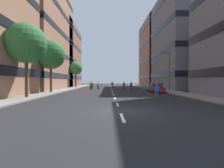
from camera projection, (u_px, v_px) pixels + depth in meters
ground_plane at (112, 89)px, 37.96m from camera, size 162.17×162.17×0.00m
sidewalk_left at (71, 88)px, 41.11m from camera, size 3.05×74.33×0.14m
sidewalk_right at (151, 88)px, 41.56m from camera, size 3.05×74.33×0.14m
lane_markings at (111, 89)px, 38.93m from camera, size 0.16×62.20×0.01m
building_left_mid at (32, 14)px, 39.31m from camera, size 14.27×23.29×34.75m
building_left_far at (55, 56)px, 56.83m from camera, size 14.27×20.94×20.11m
building_right_mid at (189, 43)px, 40.27m from camera, size 14.27×19.18×21.64m
building_right_far at (165, 54)px, 57.65m from camera, size 14.27×19.13×21.85m
parked_car_near at (156, 88)px, 27.91m from camera, size 1.82×4.40×1.52m
street_tree_near at (51, 55)px, 26.92m from camera, size 4.55×4.55×8.21m
street_tree_mid at (26, 43)px, 18.85m from camera, size 4.44×4.44×8.19m
street_tree_far at (76, 68)px, 47.70m from camera, size 3.63×3.63×7.13m
streetlamp_right at (167, 68)px, 28.52m from camera, size 2.13×0.30×6.50m
skater_0 at (157, 90)px, 17.16m from camera, size 0.56×0.92×1.78m
skater_1 at (144, 89)px, 19.92m from camera, size 0.57×0.92×1.78m
skater_2 at (91, 85)px, 37.59m from camera, size 0.56×0.92×1.78m
skater_3 at (98, 85)px, 37.11m from camera, size 0.55×0.92×1.78m
skater_4 at (131, 85)px, 35.01m from camera, size 0.56×0.92×1.78m
skater_5 at (112, 84)px, 47.32m from camera, size 0.55×0.92×1.78m
skater_6 at (124, 85)px, 36.31m from camera, size 0.57×0.92×1.78m
skater_7 at (92, 85)px, 39.98m from camera, size 0.57×0.92×1.78m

